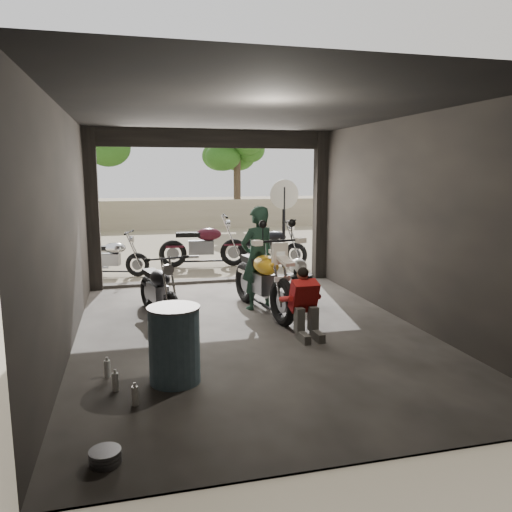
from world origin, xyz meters
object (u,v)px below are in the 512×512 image
mechanic (306,306)px  stool (299,278)px  outside_bike_a (110,254)px  oil_drum (175,346)px  outside_bike_c (271,242)px  sign_post (284,209)px  main_bike (263,274)px  rider (258,259)px  helmet (298,267)px  left_bike (158,285)px  outside_bike_b (203,241)px

mechanic → stool: size_ratio=1.85×
outside_bike_a → oil_drum: size_ratio=1.73×
outside_bike_c → mechanic: bearing=-149.4°
outside_bike_a → mechanic: size_ratio=1.57×
oil_drum → sign_post: size_ratio=0.41×
outside_bike_a → outside_bike_c: (3.94, 0.52, 0.06)m
stool → outside_bike_c: bearing=81.5°
mechanic → oil_drum: (-1.95, -1.08, -0.04)m
outside_bike_c → stool: (-0.56, -3.76, -0.13)m
main_bike → sign_post: size_ratio=0.93×
stool → rider: bearing=-162.8°
mechanic → sign_post: sign_post is taller
rider → mechanic: size_ratio=1.84×
helmet → outside_bike_c: bearing=95.5°
left_bike → oil_drum: (0.02, -2.69, -0.09)m
left_bike → outside_bike_a: bearing=89.0°
stool → outside_bike_a: bearing=136.2°
left_bike → mechanic: bearing=-53.7°
left_bike → rider: 1.72m
mechanic → helmet: (0.53, 1.89, 0.19)m
mechanic → helmet: bearing=72.4°
helmet → oil_drum: bearing=-115.6°
main_bike → mechanic: size_ratio=2.08×
left_bike → helmet: (2.50, 0.29, 0.14)m
outside_bike_b → outside_bike_a: bearing=112.0°
mechanic → oil_drum: 2.23m
helmet → sign_post: sign_post is taller
main_bike → outside_bike_c: main_bike is taller
left_bike → stool: 2.54m
outside_bike_c → mechanic: 5.79m
left_bike → outside_bike_b: size_ratio=0.83×
stool → oil_drum: bearing=-129.8°
outside_bike_a → oil_drum: outside_bike_a is taller
helmet → sign_post: 3.52m
mechanic → helmet: mechanic is taller
main_bike → left_bike: size_ratio=1.28×
left_bike → sign_post: bearing=33.4°
helmet → mechanic: bearing=-91.3°
stool → outside_bike_b: bearing=106.7°
rider → stool: 0.98m
rider → outside_bike_a: bearing=-73.9°
main_bike → rider: rider is taller
outside_bike_b → helmet: 4.08m
main_bike → oil_drum: (-1.68, -2.49, -0.23)m
helmet → main_bike: bearing=-134.2°
left_bike → outside_bike_b: outside_bike_b is taller
outside_bike_c → helmet: (-0.58, -3.78, 0.09)m
outside_bike_a → left_bike: bearing=-150.4°
outside_bike_b → rider: rider is taller
rider → sign_post: bearing=-133.8°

